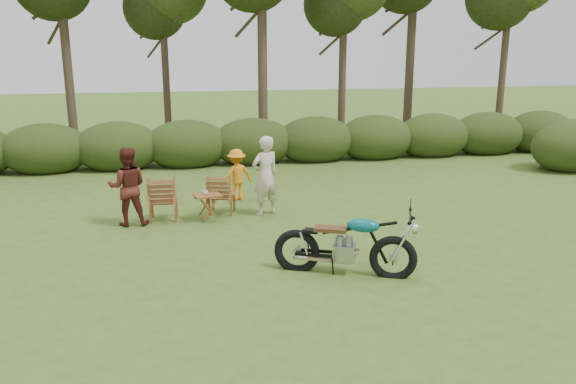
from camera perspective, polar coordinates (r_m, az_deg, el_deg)
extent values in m
plane|color=#36511B|center=(9.02, 5.43, -8.06)|extent=(80.00, 80.00, 0.00)
cylinder|color=#3B2C20|center=(19.25, -21.68, 13.88)|extent=(0.28, 0.28, 7.20)
cylinder|color=#3B2C20|center=(20.13, -12.40, 13.23)|extent=(0.24, 0.24, 6.30)
cylinder|color=#3B2C20|center=(18.20, -2.64, 15.58)|extent=(0.30, 0.30, 7.65)
cylinder|color=#3B2C20|center=(19.98, 5.58, 13.73)|extent=(0.26, 0.26, 6.48)
cylinder|color=#3B2C20|center=(22.09, 12.43, 15.40)|extent=(0.32, 0.32, 7.92)
cylinder|color=#3B2C20|center=(21.35, 21.16, 13.39)|extent=(0.24, 0.24, 6.84)
ellipsoid|color=#253513|center=(17.49, -23.45, 3.95)|extent=(2.52, 1.68, 1.51)
ellipsoid|color=#253513|center=(17.21, -16.90, 4.37)|extent=(2.52, 1.68, 1.51)
ellipsoid|color=#253513|center=(17.17, -10.22, 4.73)|extent=(2.52, 1.68, 1.51)
ellipsoid|color=#253513|center=(17.35, -3.58, 5.03)|extent=(2.52, 1.68, 1.51)
ellipsoid|color=#253513|center=(17.76, 2.83, 5.26)|extent=(2.52, 1.68, 1.51)
ellipsoid|color=#253513|center=(18.38, 8.89, 5.41)|extent=(2.52, 1.68, 1.51)
ellipsoid|color=#253513|center=(19.19, 14.49, 5.50)|extent=(2.52, 1.68, 1.51)
ellipsoid|color=#253513|center=(20.17, 19.60, 5.54)|extent=(2.52, 1.68, 1.51)
ellipsoid|color=#253513|center=(21.29, 24.21, 5.53)|extent=(2.52, 1.68, 1.51)
ellipsoid|color=#253513|center=(18.33, 27.18, 4.12)|extent=(2.70, 1.80, 1.62)
imported|color=beige|center=(11.47, -8.38, -0.07)|extent=(0.14, 0.14, 0.09)
imported|color=beige|center=(11.98, -2.29, -2.30)|extent=(0.72, 0.61, 1.69)
imported|color=#4E1D16|center=(11.72, -15.72, -3.22)|extent=(0.78, 0.61, 1.57)
imported|color=orange|center=(13.17, -5.18, -0.80)|extent=(0.88, 0.69, 1.20)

